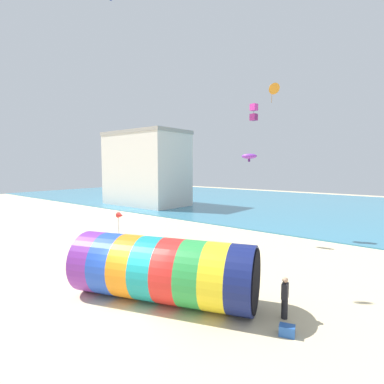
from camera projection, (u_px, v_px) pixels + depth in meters
ground_plane at (133, 310)px, 12.03m from camera, size 120.00×120.00×0.00m
sea at (344, 209)px, 40.26m from camera, size 120.00×40.00×0.10m
giant_inflatable_tube at (163, 270)px, 12.76m from camera, size 8.30×5.20×2.73m
kite_handler at (285, 298)px, 11.30m from camera, size 0.28×0.40×1.60m
kite_purple_parafoil at (249, 156)px, 22.12m from camera, size 1.24×0.65×0.65m
kite_magenta_box at (254, 112)px, 23.78m from camera, size 0.53×0.53×1.38m
kite_orange_delta at (272, 87)px, 25.44m from camera, size 1.63×1.58×1.98m
promenade_building at (146, 169)px, 43.83m from camera, size 12.12×7.12×10.74m
beach_flag at (120, 218)px, 18.23m from camera, size 0.47×0.36×2.96m
cooler_box at (287, 331)px, 10.19m from camera, size 0.60×0.49×0.36m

